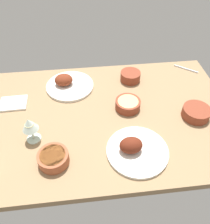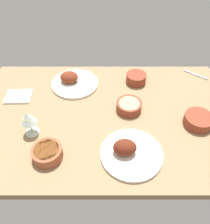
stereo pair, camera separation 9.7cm
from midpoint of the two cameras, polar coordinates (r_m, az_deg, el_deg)
The scene contains 10 objects.
dining_table at distance 125.24cm, azimuth 2.23°, elevation -1.37°, with size 140.00×90.00×4.00cm, color #937551.
plate_far_side at distance 107.01cm, azimuth 8.69°, elevation -9.83°, with size 28.69×28.69×8.88cm.
plate_near_viewer at distance 142.43cm, azimuth -6.00°, elevation 7.45°, with size 28.45×28.45×8.11cm.
bowl_soup at distance 106.65cm, azimuth -11.58°, elevation -9.97°, with size 13.74×13.74×5.54cm.
bowl_sauce at distance 128.36cm, azimuth 24.16°, elevation -1.86°, with size 14.46×14.46×5.37cm.
bowl_pasta at distance 125.76cm, azimuth 8.18°, elevation 1.42°, with size 13.65×13.65×5.04cm.
bowl_cream at distance 144.86cm, azimuth 9.64°, elevation 8.26°, with size 12.28×12.28×5.73cm.
wine_glass at distance 112.46cm, azimuth -16.22°, elevation -1.77°, with size 7.60×7.60×14.00cm.
folded_napkin at distance 140.83cm, azimuth -18.81°, elevation 3.58°, with size 14.67×11.63×1.20cm, color white.
spoon_loose at distance 162.95cm, azimuth 23.07°, elevation 8.48°, with size 16.15×0.90×0.80cm, color silver.
Camera 2 is at (-0.12, -85.78, 93.38)cm, focal length 36.89 mm.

